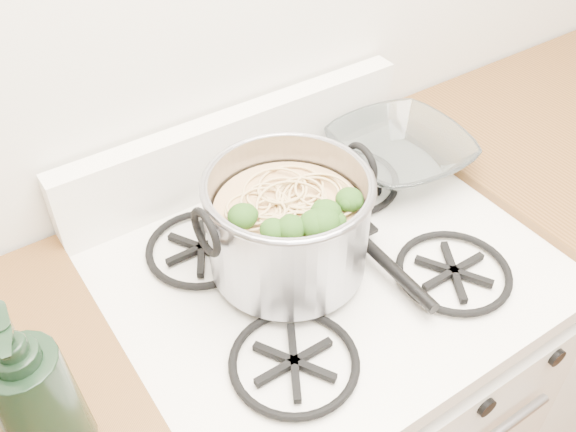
{
  "coord_description": "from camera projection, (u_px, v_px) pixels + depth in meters",
  "views": [
    {
      "loc": [
        -0.5,
        0.64,
        1.74
      ],
      "look_at": [
        -0.06,
        1.29,
        1.03
      ],
      "focal_mm": 40.0,
      "sensor_mm": 36.0,
      "label": 1
    }
  ],
  "objects": [
    {
      "name": "spatula",
      "position": [
        341.0,
        220.0,
        1.19
      ],
      "size": [
        0.3,
        0.32,
        0.02
      ],
      "primitive_type": null,
      "rotation": [
        0.0,
        0.0,
        -0.02
      ],
      "color": "black",
      "rests_on": "gas_range"
    },
    {
      "name": "glass_bowl",
      "position": [
        398.0,
        160.0,
        1.33
      ],
      "size": [
        0.12,
        0.12,
        0.03
      ],
      "primitive_type": "imported",
      "rotation": [
        0.0,
        0.0,
        -0.06
      ],
      "color": "white",
      "rests_on": "gas_range"
    },
    {
      "name": "bottle",
      "position": [
        33.0,
        392.0,
        0.77
      ],
      "size": [
        0.12,
        0.12,
        0.29
      ],
      "primitive_type": "imported",
      "rotation": [
        0.0,
        0.0,
        -0.12
      ],
      "color": "black",
      "rests_on": "counter_left"
    },
    {
      "name": "counter_right",
      "position": [
        569.0,
        246.0,
        1.82
      ],
      "size": [
        1.0,
        0.65,
        0.92
      ],
      "color": "silver",
      "rests_on": "ground"
    },
    {
      "name": "gas_range",
      "position": [
        318.0,
        406.0,
        1.46
      ],
      "size": [
        0.76,
        0.66,
        0.92
      ],
      "color": "white",
      "rests_on": "ground"
    },
    {
      "name": "stock_pot",
      "position": [
        288.0,
        225.0,
        1.07
      ],
      "size": [
        0.31,
        0.28,
        0.19
      ],
      "color": "gray",
      "rests_on": "gas_range"
    }
  ]
}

